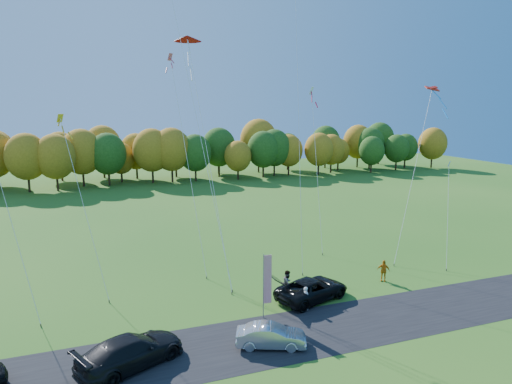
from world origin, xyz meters
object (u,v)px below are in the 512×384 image
object	(u,v)px
silver_sedan	(271,336)
feather_flag	(267,279)
person_east	(383,271)
black_suv	(312,289)

from	to	relation	value
silver_sedan	feather_flag	xyz separation A→B (m)	(1.11, 3.56, 2.03)
person_east	feather_flag	world-z (taller)	feather_flag
person_east	feather_flag	xyz separation A→B (m)	(-11.01, -2.68, 1.83)
black_suv	person_east	distance (m)	6.99
silver_sedan	feather_flag	distance (m)	4.25
silver_sedan	person_east	world-z (taller)	person_east
black_suv	feather_flag	distance (m)	4.78
feather_flag	person_east	bearing A→B (deg)	13.68
silver_sedan	person_east	distance (m)	13.64
feather_flag	silver_sedan	bearing A→B (deg)	-107.39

